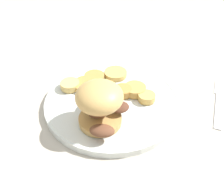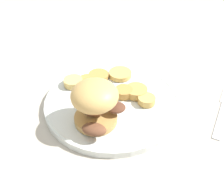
{
  "view_description": "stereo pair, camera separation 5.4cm",
  "coord_description": "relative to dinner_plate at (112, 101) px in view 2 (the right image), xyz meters",
  "views": [
    {
      "loc": [
        0.35,
        0.25,
        0.37
      ],
      "look_at": [
        0.0,
        0.0,
        0.04
      ],
      "focal_mm": 42.0,
      "sensor_mm": 36.0,
      "label": 1
    },
    {
      "loc": [
        0.31,
        0.29,
        0.37
      ],
      "look_at": [
        0.0,
        0.0,
        0.04
      ],
      "focal_mm": 42.0,
      "sensor_mm": 36.0,
      "label": 2
    }
  ],
  "objects": [
    {
      "name": "potato_round_2",
      "position": [
        -0.04,
        0.06,
        0.01
      ],
      "size": [
        0.04,
        0.04,
        0.01
      ],
      "primitive_type": "cylinder",
      "color": "tan",
      "rests_on": "dinner_plate"
    },
    {
      "name": "potato_round_6",
      "position": [
        0.02,
        -0.1,
        0.01
      ],
      "size": [
        0.04,
        0.04,
        0.01
      ],
      "primitive_type": "cylinder",
      "color": "#DBB766",
      "rests_on": "dinner_plate"
    },
    {
      "name": "potato_round_3",
      "position": [
        -0.04,
        -0.08,
        0.01
      ],
      "size": [
        0.05,
        0.05,
        0.01
      ],
      "primitive_type": "cylinder",
      "color": "#BC8942",
      "rests_on": "dinner_plate"
    },
    {
      "name": "potato_round_0",
      "position": [
        -0.05,
        0.03,
        0.02
      ],
      "size": [
        0.05,
        0.05,
        0.02
      ],
      "primitive_type": "cylinder",
      "color": "tan",
      "rests_on": "dinner_plate"
    },
    {
      "name": "dinner_plate",
      "position": [
        0.0,
        0.0,
        0.0
      ],
      "size": [
        0.29,
        0.29,
        0.02
      ],
      "color": "silver",
      "rests_on": "ground_plane"
    },
    {
      "name": "fork",
      "position": [
        -0.14,
        0.19,
        -0.01
      ],
      "size": [
        0.16,
        0.06,
        0.0
      ],
      "color": "silver",
      "rests_on": "ground_plane"
    },
    {
      "name": "potato_round_1",
      "position": [
        -0.08,
        -0.04,
        0.01
      ],
      "size": [
        0.05,
        0.05,
        0.01
      ],
      "primitive_type": "cylinder",
      "color": "tan",
      "rests_on": "dinner_plate"
    },
    {
      "name": "potato_round_4",
      "position": [
        0.0,
        -0.07,
        0.01
      ],
      "size": [
        0.06,
        0.06,
        0.01
      ],
      "primitive_type": "cylinder",
      "color": "#BC8942",
      "rests_on": "dinner_plate"
    },
    {
      "name": "potato_round_5",
      "position": [
        -0.03,
        0.01,
        0.02
      ],
      "size": [
        0.04,
        0.04,
        0.02
      ],
      "primitive_type": "cylinder",
      "color": "#BC8942",
      "rests_on": "dinner_plate"
    },
    {
      "name": "ground_plane",
      "position": [
        0.0,
        0.0,
        -0.01
      ],
      "size": [
        4.0,
        4.0,
        0.0
      ],
      "primitive_type": "plane",
      "color": "#B2A899"
    },
    {
      "name": "sandwich",
      "position": [
        0.07,
        0.02,
        0.06
      ],
      "size": [
        0.11,
        0.11,
        0.09
      ],
      "color": "tan",
      "rests_on": "dinner_plate"
    }
  ]
}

